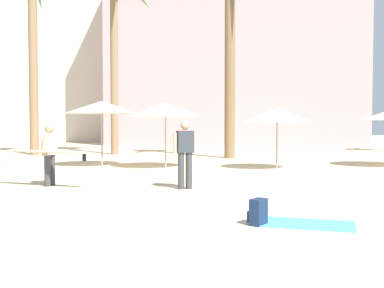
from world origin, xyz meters
name	(u,v)px	position (x,y,z in m)	size (l,w,h in m)	color
hotel_pink	(233,51)	(2.23, 33.76, 7.29)	(19.05, 8.07, 14.57)	pink
cafe_umbrella_2	(165,110)	(-1.65, 12.73, 2.10)	(2.66, 2.66, 2.34)	gray
cafe_umbrella_3	(277,115)	(2.30, 12.49, 1.91)	(2.36, 2.36, 2.18)	gray
cafe_umbrella_4	(102,107)	(-4.08, 13.43, 2.21)	(2.75, 2.75, 2.44)	gray
beach_towel	(306,224)	(1.27, 3.14, 0.01)	(1.52, 0.84, 0.01)	#4CC6D6
backpack	(258,212)	(0.50, 3.07, 0.20)	(0.34, 0.35, 0.42)	#182949
person_far_right	(48,152)	(-4.28, 7.65, 0.88)	(2.78, 1.28, 1.59)	#3D3D42
person_mid_center	(185,151)	(-0.78, 7.24, 0.93)	(0.60, 0.34, 1.69)	#3D3D42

